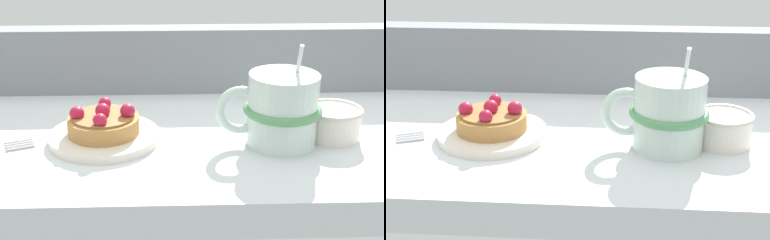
{
  "view_description": "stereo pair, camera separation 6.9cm",
  "coord_description": "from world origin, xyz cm",
  "views": [
    {
      "loc": [
        1.02,
        -67.84,
        29.31
      ],
      "look_at": [
        3.29,
        -3.49,
        3.03
      ],
      "focal_mm": 52.27,
      "sensor_mm": 36.0,
      "label": 1
    },
    {
      "loc": [
        7.96,
        -67.71,
        29.31
      ],
      "look_at": [
        3.29,
        -3.49,
        3.03
      ],
      "focal_mm": 52.27,
      "sensor_mm": 36.0,
      "label": 2
    }
  ],
  "objects": [
    {
      "name": "ground_plane",
      "position": [
        0.0,
        0.0,
        -2.11
      ],
      "size": [
        80.42,
        37.83,
        4.22
      ],
      "primitive_type": "cube",
      "color": "silver"
    },
    {
      "name": "window_rail_back",
      "position": [
        0.0,
        16.77,
        5.06
      ],
      "size": [
        78.81,
        4.29,
        10.12
      ],
      "primitive_type": "cube",
      "color": "gray",
      "rests_on": "ground_plane"
    },
    {
      "name": "dessert_plate",
      "position": [
        -7.83,
        -2.74,
        0.52
      ],
      "size": [
        13.93,
        13.93,
        1.11
      ],
      "color": "silver",
      "rests_on": "ground_plane"
    },
    {
      "name": "raspberry_tart",
      "position": [
        -7.82,
        -2.77,
        2.53
      ],
      "size": [
        8.99,
        8.99,
        3.97
      ],
      "color": "#B77F42",
      "rests_on": "dessert_plate"
    },
    {
      "name": "coffee_mug",
      "position": [
        14.12,
        -4.23,
        4.56
      ],
      "size": [
        13.17,
        9.73,
        12.77
      ],
      "color": "silver",
      "rests_on": "ground_plane"
    },
    {
      "name": "sugar_bowl",
      "position": [
        21.35,
        -2.54,
        2.18
      ],
      "size": [
        7.45,
        7.45,
        4.08
      ],
      "color": "silver",
      "rests_on": "ground_plane"
    }
  ]
}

